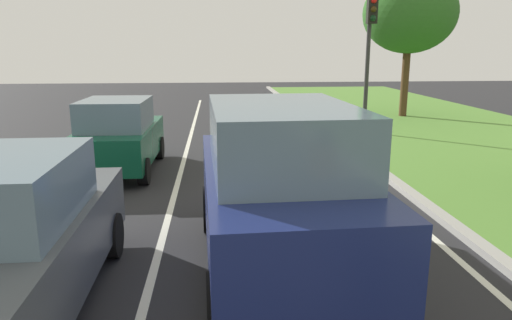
% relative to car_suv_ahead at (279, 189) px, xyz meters
% --- Properties ---
extents(ground_plane, '(60.00, 60.00, 0.00)m').
position_rel_car_suv_ahead_xyz_m(ground_plane, '(-0.99, 5.57, -1.17)').
color(ground_plane, '#262628').
extents(lane_line_center, '(0.12, 32.00, 0.01)m').
position_rel_car_suv_ahead_xyz_m(lane_line_center, '(-1.69, 5.57, -1.16)').
color(lane_line_center, silver).
rests_on(lane_line_center, ground).
extents(lane_line_right_edge, '(0.12, 32.00, 0.01)m').
position_rel_car_suv_ahead_xyz_m(lane_line_right_edge, '(2.61, 5.57, -1.16)').
color(lane_line_right_edge, silver).
rests_on(lane_line_right_edge, ground).
extents(curb_right, '(0.24, 48.00, 0.12)m').
position_rel_car_suv_ahead_xyz_m(curb_right, '(3.11, 5.57, -1.11)').
color(curb_right, '#9E9B93').
rests_on(curb_right, ground).
extents(car_suv_ahead, '(2.11, 4.57, 2.28)m').
position_rel_car_suv_ahead_xyz_m(car_suv_ahead, '(0.00, 0.00, 0.00)').
color(car_suv_ahead, navy).
rests_on(car_suv_ahead, ground).
extents(car_sedan_left_lane, '(1.88, 4.32, 1.86)m').
position_rel_car_suv_ahead_xyz_m(car_sedan_left_lane, '(-3.12, -0.82, -0.25)').
color(car_sedan_left_lane, '#474C51').
rests_on(car_sedan_left_lane, ground).
extents(car_hatchback_far, '(1.78, 3.73, 1.78)m').
position_rel_car_suv_ahead_xyz_m(car_hatchback_far, '(-3.14, 5.59, -0.28)').
color(car_hatchback_far, '#0C472D').
rests_on(car_hatchback_far, ground).
extents(traffic_light_near_right, '(0.32, 0.50, 4.80)m').
position_rel_car_suv_ahead_xyz_m(traffic_light_near_right, '(4.36, 10.04, 2.11)').
color(traffic_light_near_right, '#2D2D2D').
rests_on(traffic_light_near_right, ground).
extents(tree_roadside_far, '(3.84, 3.84, 5.97)m').
position_rel_car_suv_ahead_xyz_m(tree_roadside_far, '(7.29, 14.01, 3.15)').
color(tree_roadside_far, '#4C331E').
rests_on(tree_roadside_far, ground).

